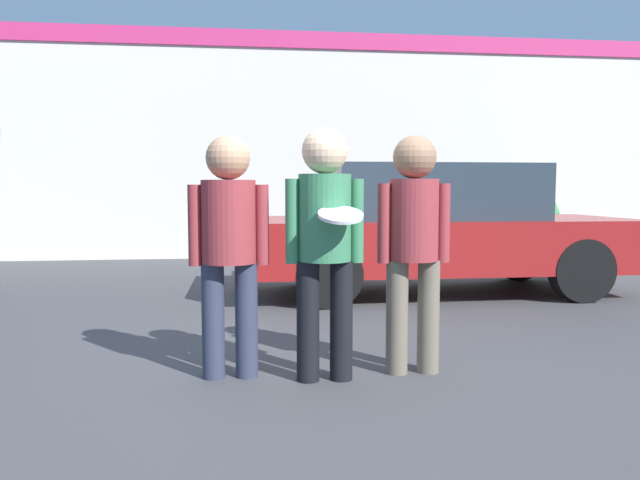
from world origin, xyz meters
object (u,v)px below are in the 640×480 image
object	(u,v)px
person_middle_with_frisbee	(325,232)
parked_car_near	(434,229)
street_lamp	(5,2)
shrub	(520,221)
person_right	(414,235)
person_left	(229,236)

from	to	relation	value
person_middle_with_frisbee	parked_car_near	distance (m)	3.74
person_middle_with_frisbee	parked_car_near	world-z (taller)	person_middle_with_frisbee
street_lamp	shrub	xyz separation A→B (m)	(7.74, 2.44, -2.82)
person_middle_with_frisbee	person_right	distance (m)	0.62
parked_car_near	person_left	bearing A→B (deg)	-127.19
person_right	person_middle_with_frisbee	bearing A→B (deg)	-171.51
street_lamp	shrub	size ratio (longest dim) A/B	4.17
person_right	street_lamp	size ratio (longest dim) A/B	0.29
person_left	person_middle_with_frisbee	xyz separation A→B (m)	(0.62, -0.14, 0.03)
parked_car_near	street_lamp	distance (m)	5.85
person_left	shrub	world-z (taller)	person_left
person_left	shrub	bearing A→B (deg)	52.06
person_left	parked_car_near	world-z (taller)	person_left
person_middle_with_frisbee	shrub	size ratio (longest dim) A/B	1.22
person_middle_with_frisbee	parked_car_near	bearing A→B (deg)	61.75
person_right	street_lamp	world-z (taller)	street_lamp
shrub	street_lamp	bearing A→B (deg)	-162.49
person_left	person_middle_with_frisbee	bearing A→B (deg)	-13.07
person_left	street_lamp	distance (m)	5.47
parked_car_near	person_right	bearing A→B (deg)	-109.78
person_right	parked_car_near	bearing A→B (deg)	70.22
parked_car_near	shrub	bearing A→B (deg)	51.35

